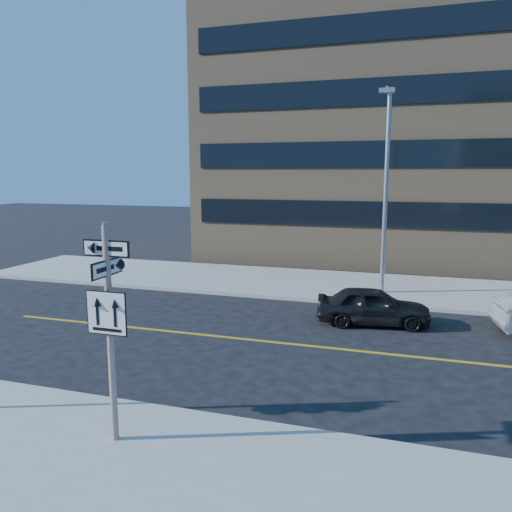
% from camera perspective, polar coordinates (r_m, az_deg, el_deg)
% --- Properties ---
extents(ground, '(120.00, 120.00, 0.00)m').
position_cam_1_polar(ground, '(12.25, -9.11, -15.02)').
color(ground, black).
rests_on(ground, ground).
extents(sign_pole, '(0.92, 0.92, 4.06)m').
position_cam_1_polar(sign_pole, '(9.37, -16.42, -7.14)').
color(sign_pole, beige).
rests_on(sign_pole, near_sidewalk).
extents(parked_car_a, '(2.06, 3.94, 1.28)m').
position_cam_1_polar(parked_car_a, '(17.32, 13.21, -5.57)').
color(parked_car_a, black).
rests_on(parked_car_a, ground).
extents(streetlight_a, '(0.55, 2.25, 8.00)m').
position_cam_1_polar(streetlight_a, '(20.72, 14.63, 8.32)').
color(streetlight_a, gray).
rests_on(streetlight_a, far_sidewalk).
extents(building_brick, '(18.00, 18.00, 18.00)m').
position_cam_1_polar(building_brick, '(35.29, 12.85, 15.63)').
color(building_brick, '#A3815A').
rests_on(building_brick, ground).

